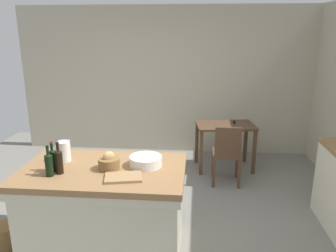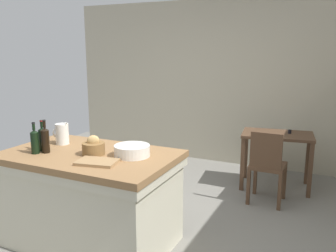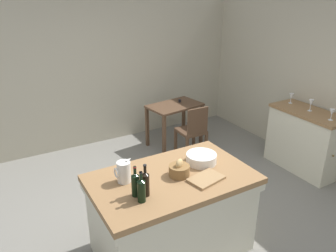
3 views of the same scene
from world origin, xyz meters
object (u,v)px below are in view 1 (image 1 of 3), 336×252
object	(u,v)px
bread_basket	(109,163)
wine_bottle_dark	(59,161)
wash_bowl	(146,161)
wine_bottle_amber	(53,160)
cutting_board	(123,177)
wine_bottle_green	(49,164)
pitcher	(64,151)
writing_desk	(225,132)
island_table	(105,206)
wooden_chair	(227,153)
wicker_hamper	(4,237)

from	to	relation	value
bread_basket	wine_bottle_dark	world-z (taller)	wine_bottle_dark
wash_bowl	wine_bottle_amber	size ratio (longest dim) A/B	1.10
cutting_board	wine_bottle_green	xyz separation A→B (m)	(-0.68, -0.00, 0.10)
cutting_board	wine_bottle_amber	world-z (taller)	wine_bottle_amber
pitcher	wine_bottle_dark	bearing A→B (deg)	-75.91
writing_desk	wine_bottle_amber	size ratio (longest dim) A/B	3.33
island_table	wash_bowl	xyz separation A→B (m)	(0.41, 0.09, 0.46)
wash_bowl	wine_bottle_amber	bearing A→B (deg)	-166.52
cutting_board	bread_basket	bearing A→B (deg)	132.74
writing_desk	wine_bottle_amber	bearing A→B (deg)	-127.66
writing_desk	wooden_chair	distance (m)	0.61
bread_basket	wine_bottle_green	world-z (taller)	wine_bottle_green
bread_basket	wooden_chair	bearing A→B (deg)	52.08
pitcher	wicker_hamper	xyz separation A→B (m)	(-0.62, -0.25, -0.87)
bread_basket	wine_bottle_dark	xyz separation A→B (m)	(-0.43, -0.14, 0.06)
island_table	wine_bottle_amber	xyz separation A→B (m)	(-0.44, -0.11, 0.53)
cutting_board	wine_bottle_green	distance (m)	0.69
wooden_chair	wine_bottle_amber	bearing A→B (deg)	-135.85
cutting_board	island_table	bearing A→B (deg)	139.37
wine_bottle_amber	wooden_chair	bearing A→B (deg)	44.15
island_table	bread_basket	world-z (taller)	bread_basket
island_table	wash_bowl	size ratio (longest dim) A/B	4.98
writing_desk	wine_bottle_dark	size ratio (longest dim) A/B	3.15
wine_bottle_dark	wicker_hamper	xyz separation A→B (m)	(-0.69, 0.05, -0.89)
island_table	wooden_chair	bearing A→B (deg)	50.28
pitcher	wine_bottle_green	size ratio (longest dim) A/B	0.86
wooden_chair	wicker_hamper	distance (m)	2.97
wine_bottle_amber	wine_bottle_green	xyz separation A→B (m)	(0.01, -0.10, -0.00)
bread_basket	wine_bottle_green	distance (m)	0.54
island_table	cutting_board	xyz separation A→B (m)	(0.25, -0.21, 0.42)
island_table	bread_basket	bearing A→B (deg)	-14.99
wine_bottle_amber	wicker_hamper	bearing A→B (deg)	178.93
wooden_chair	wine_bottle_dark	world-z (taller)	wine_bottle_dark
cutting_board	wine_bottle_dark	size ratio (longest dim) A/B	1.07
bread_basket	wicker_hamper	distance (m)	1.40
wash_bowl	bread_basket	xyz separation A→B (m)	(-0.34, -0.11, 0.01)
pitcher	writing_desk	bearing A→B (deg)	48.97
wine_bottle_green	wine_bottle_amber	bearing A→B (deg)	94.33
wash_bowl	cutting_board	xyz separation A→B (m)	(-0.16, -0.30, -0.04)
writing_desk	wine_bottle_dark	world-z (taller)	wine_bottle_dark
island_table	writing_desk	world-z (taller)	island_table
wooden_chair	wicker_hamper	size ratio (longest dim) A/B	3.17
wicker_hamper	cutting_board	bearing A→B (deg)	-4.91
wine_bottle_green	wicker_hamper	size ratio (longest dim) A/B	1.02
writing_desk	cutting_board	world-z (taller)	cutting_board
island_table	wine_bottle_dark	distance (m)	0.67
pitcher	wine_bottle_green	world-z (taller)	wine_bottle_green
wine_bottle_green	writing_desk	bearing A→B (deg)	53.67
writing_desk	cutting_board	bearing A→B (deg)	-114.48
wicker_hamper	pitcher	bearing A→B (deg)	22.10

